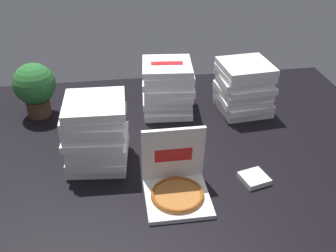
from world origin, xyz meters
TOP-DOWN VIEW (x-y plane):
  - ground_plane at (0.00, 0.00)m, footprint 3.20×2.40m
  - open_pizza_box at (-0.04, -0.44)m, footprint 0.37×0.38m
  - pizza_stack_center_far at (-0.49, -0.05)m, footprint 0.42×0.42m
  - pizza_stack_right_near at (0.05, 0.57)m, footprint 0.42×0.43m
  - pizza_stack_left_far at (0.64, 0.49)m, footprint 0.42×0.42m
  - water_bottle_0 at (-0.42, 0.51)m, footprint 0.06×0.06m
  - water_bottle_1 at (-0.49, 0.48)m, footprint 0.06×0.06m
  - water_bottle_2 at (-0.55, 0.52)m, footprint 0.06×0.06m
  - potted_plant at (-0.95, 0.64)m, footprint 0.32×0.32m
  - napkin_pile at (0.45, -0.39)m, footprint 0.19×0.19m

SIDE VIEW (x-z plane):
  - ground_plane at x=0.00m, z-range -0.02..0.00m
  - napkin_pile at x=0.45m, z-range 0.00..0.04m
  - open_pizza_box at x=-0.04m, z-range -0.12..0.28m
  - water_bottle_0 at x=-0.42m, z-range -0.01..0.19m
  - water_bottle_1 at x=-0.49m, z-range -0.01..0.19m
  - water_bottle_2 at x=-0.55m, z-range -0.01..0.19m
  - pizza_stack_left_far at x=0.64m, z-range 0.00..0.40m
  - pizza_stack_right_near at x=0.05m, z-range 0.00..0.40m
  - pizza_stack_center_far at x=-0.49m, z-range 0.00..0.45m
  - potted_plant at x=-0.95m, z-range 0.03..0.46m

